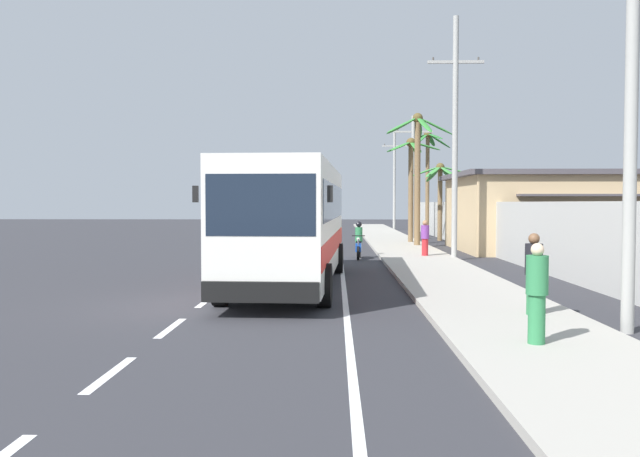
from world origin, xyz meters
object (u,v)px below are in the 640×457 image
coach_bus_foreground (292,219)px  motorcycle_beside_bus (359,244)px  pedestrian_midwalk (537,291)px  pedestrian_far_walk (425,237)px  utility_pole_mid (455,135)px  palm_second (417,156)px  utility_pole_nearest (629,45)px  pedestrian_near_kerb (534,272)px  utility_pole_distant (394,179)px  palm_third (428,161)px  utility_pole_far (413,174)px  roadside_building (573,212)px  palm_nearest (411,169)px  palm_fourth (440,184)px

coach_bus_foreground → motorcycle_beside_bus: bearing=75.7°
pedestrian_midwalk → pedestrian_far_walk: bearing=120.0°
utility_pole_mid → palm_second: 7.92m
utility_pole_nearest → pedestrian_near_kerb: bearing=137.8°
utility_pole_distant → palm_third: (1.33, -11.90, 0.84)m
utility_pole_distant → palm_second: bearing=-92.1°
utility_pole_far → utility_pole_distant: (0.16, 15.51, 0.28)m
pedestrian_midwalk → roadside_building: (8.88, 22.87, 1.00)m
motorcycle_beside_bus → palm_nearest: bearing=71.2°
coach_bus_foreground → utility_pole_mid: (6.39, 8.46, 3.39)m
utility_pole_mid → palm_third: utility_pole_mid is taller
palm_nearest → pedestrian_midwalk: bearing=-92.3°
utility_pole_distant → palm_second: utility_pole_distant is taller
palm_fourth → roadside_building: size_ratio=0.41×
utility_pole_nearest → palm_nearest: size_ratio=1.62×
palm_nearest → roadside_building: (7.74, -5.08, -2.47)m
pedestrian_near_kerb → palm_second: bearing=-26.5°
coach_bus_foreground → pedestrian_near_kerb: bearing=-47.1°
motorcycle_beside_bus → pedestrian_far_walk: pedestrian_far_walk is taller
palm_second → roadside_building: size_ratio=0.59×
coach_bus_foreground → roadside_building: (13.52, 14.22, 0.03)m
utility_pole_nearest → palm_second: bearing=92.4°
utility_pole_distant → palm_third: bearing=-83.6°
pedestrian_near_kerb → pedestrian_midwalk: 2.92m
utility_pole_distant → roadside_building: bearing=-74.7°
motorcycle_beside_bus → palm_second: bearing=64.4°
pedestrian_near_kerb → utility_pole_nearest: utility_pole_nearest is taller
motorcycle_beside_bus → utility_pole_far: size_ratio=0.24×
utility_pole_distant → roadside_building: (6.90, -25.27, -2.61)m
motorcycle_beside_bus → roadside_building: bearing=24.2°
utility_pole_mid → roadside_building: utility_pole_mid is taller
utility_pole_distant → palm_nearest: 20.21m
pedestrian_far_walk → utility_pole_distant: utility_pole_distant is taller
pedestrian_far_walk → utility_pole_distant: bearing=-155.8°
utility_pole_mid → palm_nearest: (-0.61, 10.84, -0.88)m
utility_pole_distant → palm_nearest: bearing=-92.4°
coach_bus_foreground → utility_pole_mid: 11.13m
coach_bus_foreground → utility_pole_far: bearing=74.9°
palm_third → palm_second: bearing=-100.9°
utility_pole_distant → palm_fourth: 16.79m
utility_pole_nearest → palm_second: 23.43m
coach_bus_foreground → utility_pole_distant: size_ratio=1.33×
pedestrian_near_kerb → utility_pole_distant: 45.49m
utility_pole_mid → palm_third: bearing=85.4°
utility_pole_distant → palm_second: (-0.85, -23.14, 0.40)m
roadside_building → utility_pole_far: bearing=125.9°
utility_pole_nearest → utility_pole_distant: 46.55m
utility_pole_distant → pedestrian_near_kerb: bearing=-91.5°
utility_pole_far → roadside_building: 12.27m
palm_fourth → pedestrian_midwalk: bearing=-96.2°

